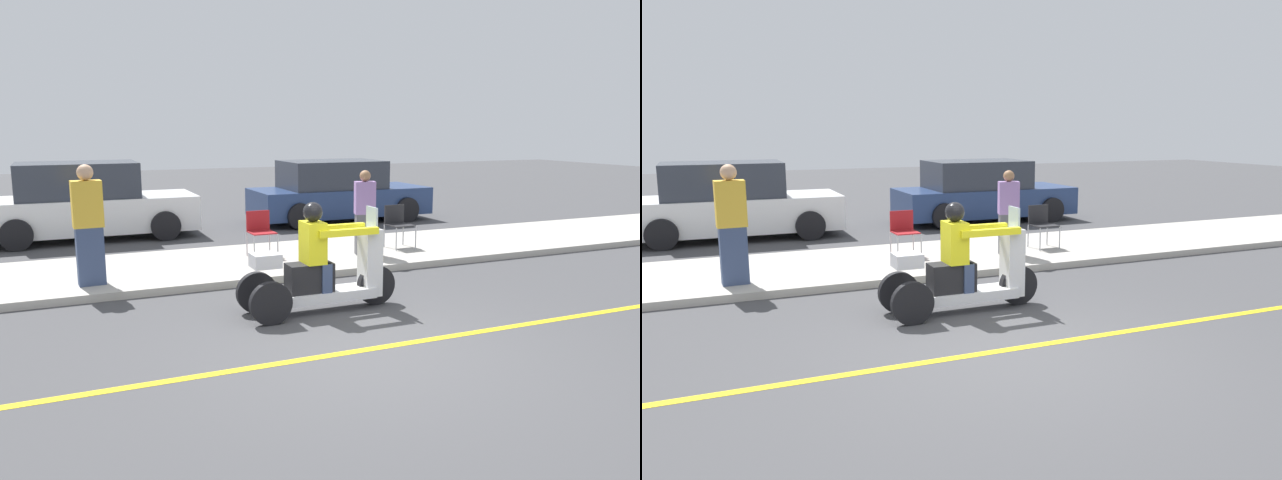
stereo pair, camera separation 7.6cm
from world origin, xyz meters
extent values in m
plane|color=#424244|center=(0.00, 0.00, 0.00)|extent=(60.00, 60.00, 0.00)
cube|color=gold|center=(0.08, 0.00, 0.00)|extent=(24.00, 0.12, 0.01)
cube|color=#B2ADA3|center=(0.00, 4.60, 0.06)|extent=(28.00, 2.80, 0.12)
cylinder|color=black|center=(0.93, 1.56, 0.28)|extent=(0.55, 0.10, 0.55)
cylinder|color=black|center=(-0.72, 1.27, 0.28)|extent=(0.55, 0.10, 0.55)
cylinder|color=black|center=(-0.72, 1.85, 0.28)|extent=(0.55, 0.10, 0.55)
cube|color=silver|center=(0.08, 1.56, 0.22)|extent=(1.53, 0.40, 0.14)
cube|color=black|center=(-0.08, 1.56, 0.48)|extent=(0.61, 0.32, 0.39)
cube|color=silver|center=(0.83, 1.56, 0.62)|extent=(0.24, 0.32, 0.93)
cube|color=silver|center=(0.85, 1.56, 1.23)|extent=(0.03, 0.29, 0.30)
cube|color=silver|center=(-0.69, 1.56, 0.77)|extent=(0.36, 0.32, 0.18)
cube|color=yellow|center=(-0.03, 1.56, 0.95)|extent=(0.26, 0.38, 0.55)
sphere|color=black|center=(-0.03, 1.56, 1.36)|extent=(0.26, 0.26, 0.26)
cube|color=#38476B|center=(0.10, 1.44, 0.48)|extent=(0.14, 0.14, 0.39)
cube|color=#38476B|center=(0.10, 1.68, 0.48)|extent=(0.14, 0.14, 0.39)
cube|color=yellow|center=(0.40, 1.36, 1.09)|extent=(0.85, 0.09, 0.09)
cube|color=yellow|center=(0.40, 1.76, 1.09)|extent=(0.85, 0.09, 0.09)
cube|color=#38476B|center=(-2.67, 3.83, 0.56)|extent=(0.40, 0.28, 0.87)
cube|color=gold|center=(-2.67, 3.83, 1.33)|extent=(0.44, 0.28, 0.69)
sphere|color=tan|center=(-2.67, 3.83, 1.80)|extent=(0.24, 0.24, 0.24)
cube|color=#515156|center=(2.11, 4.18, 0.50)|extent=(0.38, 0.30, 0.75)
cube|color=#9972B2|center=(2.11, 4.18, 1.17)|extent=(0.42, 0.31, 0.60)
sphere|color=#9E704C|center=(2.11, 4.18, 1.57)|extent=(0.20, 0.20, 0.20)
cylinder|color=#A5A8AD|center=(0.08, 4.47, 0.34)|extent=(0.02, 0.02, 0.44)
cylinder|color=#A5A8AD|center=(0.52, 4.48, 0.34)|extent=(0.02, 0.02, 0.44)
cylinder|color=#A5A8AD|center=(0.08, 4.91, 0.34)|extent=(0.02, 0.02, 0.44)
cylinder|color=#A5A8AD|center=(0.52, 4.92, 0.34)|extent=(0.02, 0.02, 0.44)
cube|color=maroon|center=(0.30, 4.69, 0.57)|extent=(0.44, 0.44, 0.02)
cube|color=maroon|center=(0.30, 4.91, 0.75)|extent=(0.44, 0.03, 0.38)
cylinder|color=#A5A8AD|center=(2.81, 4.21, 0.34)|extent=(0.02, 0.02, 0.44)
cylinder|color=#A5A8AD|center=(3.25, 4.23, 0.34)|extent=(0.02, 0.02, 0.44)
cylinder|color=#A5A8AD|center=(2.79, 4.65, 0.34)|extent=(0.02, 0.02, 0.44)
cylinder|color=#A5A8AD|center=(3.23, 4.67, 0.34)|extent=(0.02, 0.02, 0.44)
cube|color=#232326|center=(3.02, 4.44, 0.57)|extent=(0.46, 0.46, 0.02)
cube|color=#232326|center=(3.01, 4.66, 0.75)|extent=(0.44, 0.04, 0.38)
cube|color=silver|center=(-2.37, 8.65, 0.55)|extent=(4.52, 1.82, 0.75)
cube|color=#2D333D|center=(-2.60, 8.65, 1.30)|extent=(2.48, 1.63, 0.76)
cylinder|color=black|center=(-0.90, 7.75, 0.32)|extent=(0.64, 0.22, 0.64)
cylinder|color=black|center=(-0.90, 9.56, 0.32)|extent=(0.64, 0.22, 0.64)
cylinder|color=black|center=(-3.84, 7.75, 0.32)|extent=(0.64, 0.22, 0.64)
cylinder|color=black|center=(-3.84, 9.56, 0.32)|extent=(0.64, 0.22, 0.64)
cube|color=navy|center=(3.79, 8.84, 0.52)|extent=(4.57, 1.85, 0.69)
cube|color=#2D333D|center=(3.56, 8.84, 1.22)|extent=(2.52, 1.67, 0.71)
cylinder|color=black|center=(5.28, 7.92, 0.32)|extent=(0.64, 0.22, 0.64)
cylinder|color=black|center=(5.28, 9.77, 0.32)|extent=(0.64, 0.22, 0.64)
cylinder|color=black|center=(2.31, 7.92, 0.32)|extent=(0.64, 0.22, 0.64)
cylinder|color=black|center=(2.31, 9.77, 0.32)|extent=(0.64, 0.22, 0.64)
camera|label=1|loc=(-3.15, -5.87, 2.47)|focal=35.00mm
camera|label=2|loc=(-3.08, -5.90, 2.47)|focal=35.00mm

